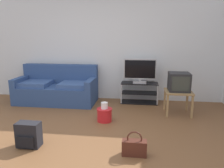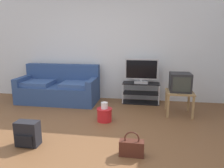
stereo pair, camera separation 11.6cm
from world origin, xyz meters
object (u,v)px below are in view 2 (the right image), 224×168
at_px(flat_tv, 141,71).
at_px(handbag, 132,147).
at_px(crt_tv, 180,82).
at_px(couch, 59,88).
at_px(backpack, 28,134).
at_px(tv_stand, 141,93).
at_px(side_table, 179,95).
at_px(cleaning_bucket, 104,113).

height_order(flat_tv, handbag, flat_tv).
height_order(crt_tv, handbag, crt_tv).
relative_size(couch, backpack, 5.14).
height_order(tv_stand, side_table, tv_stand).
height_order(crt_tv, backpack, crt_tv).
height_order(crt_tv, cleaning_bucket, crt_tv).
relative_size(side_table, handbag, 1.53).
distance_m(flat_tv, side_table, 1.08).
xyz_separation_m(couch, tv_stand, (1.98, 0.19, -0.08)).
relative_size(backpack, cleaning_bucket, 0.99).
bearing_deg(handbag, side_table, 64.35).
distance_m(crt_tv, handbag, 2.01).
bearing_deg(handbag, cleaning_bucket, 117.67).
relative_size(tv_stand, backpack, 2.38).
xyz_separation_m(side_table, crt_tv, (0.00, 0.02, 0.26)).
distance_m(tv_stand, handbag, 2.40).
height_order(flat_tv, cleaning_bucket, flat_tv).
bearing_deg(side_table, handbag, -115.65).
xyz_separation_m(flat_tv, cleaning_bucket, (-0.64, -1.25, -0.62)).
bearing_deg(tv_stand, side_table, -40.26).
height_order(tv_stand, backpack, tv_stand).
bearing_deg(crt_tv, couch, 170.52).
bearing_deg(tv_stand, couch, -174.52).
bearing_deg(handbag, backpack, 178.40).
relative_size(couch, handbag, 5.45).
bearing_deg(backpack, side_table, 50.12).
bearing_deg(cleaning_bucket, tv_stand, 63.41).
bearing_deg(handbag, tv_stand, 88.97).
relative_size(couch, cleaning_bucket, 5.11).
bearing_deg(crt_tv, flat_tv, 141.41).
relative_size(flat_tv, side_table, 1.45).
distance_m(side_table, cleaning_bucket, 1.57).
distance_m(couch, cleaning_bucket, 1.73).
xyz_separation_m(backpack, handbag, (1.52, -0.04, -0.06)).
bearing_deg(crt_tv, handbag, -115.44).
relative_size(flat_tv, cleaning_bucket, 2.08).
height_order(flat_tv, backpack, flat_tv).
xyz_separation_m(couch, crt_tv, (2.76, -0.46, 0.34)).
height_order(couch, crt_tv, couch).
bearing_deg(backpack, cleaning_bucket, 64.02).
height_order(tv_stand, handbag, tv_stand).
height_order(side_table, cleaning_bucket, side_table).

